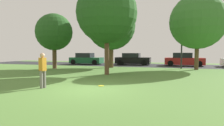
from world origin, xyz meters
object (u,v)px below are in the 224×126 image
(maple_tree_far, at_px, (107,13))
(parked_car_black, at_px, (133,59))
(person_thrower, at_px, (43,69))
(parked_car_red, at_px, (184,60))
(street_lamp_post, at_px, (182,46))
(oak_tree_left, at_px, (111,26))
(parked_car_green, at_px, (86,59))
(birch_tree_lone, at_px, (198,22))
(oak_tree_right, at_px, (54,32))
(frisbee_disc, at_px, (101,86))

(maple_tree_far, bearing_deg, parked_car_black, 90.31)
(person_thrower, distance_m, parked_car_red, 18.15)
(parked_car_red, height_order, street_lamp_post, street_lamp_post)
(oak_tree_left, distance_m, parked_car_red, 9.61)
(parked_car_green, distance_m, parked_car_red, 12.17)
(maple_tree_far, xyz_separation_m, parked_car_black, (-0.06, 10.67, -3.85))
(birch_tree_lone, relative_size, parked_car_black, 1.62)
(person_thrower, bearing_deg, parked_car_red, 88.19)
(person_thrower, height_order, street_lamp_post, street_lamp_post)
(oak_tree_left, bearing_deg, maple_tree_far, -76.00)
(oak_tree_right, bearing_deg, parked_car_green, 86.59)
(oak_tree_left, height_order, frisbee_disc, oak_tree_left)
(parked_car_red, bearing_deg, oak_tree_right, -149.18)
(frisbee_disc, bearing_deg, oak_tree_right, 134.62)
(parked_car_red, bearing_deg, person_thrower, -113.45)
(maple_tree_far, height_order, parked_car_red, maple_tree_far)
(parked_car_red, bearing_deg, street_lamp_post, -96.38)
(frisbee_disc, xyz_separation_m, street_lamp_post, (4.31, 11.15, 2.24))
(person_thrower, bearing_deg, birch_tree_lone, 77.55)
(parked_car_green, height_order, parked_car_black, parked_car_green)
(birch_tree_lone, bearing_deg, frisbee_disc, -117.92)
(birch_tree_lone, distance_m, parked_car_red, 6.09)
(oak_tree_right, xyz_separation_m, parked_car_black, (6.48, 7.46, -2.91))
(frisbee_disc, height_order, parked_car_black, parked_car_black)
(oak_tree_left, distance_m, frisbee_disc, 11.75)
(oak_tree_left, xyz_separation_m, birch_tree_lone, (8.33, 0.05, 0.07))
(oak_tree_left, height_order, parked_car_green, oak_tree_left)
(parked_car_green, xyz_separation_m, parked_car_black, (6.08, 0.74, 0.01))
(oak_tree_left, bearing_deg, parked_car_red, 32.55)
(person_thrower, bearing_deg, street_lamp_post, 83.17)
(birch_tree_lone, xyz_separation_m, frisbee_disc, (-5.63, -10.62, -4.43))
(parked_car_black, xyz_separation_m, street_lamp_post, (5.60, -4.17, 1.57))
(oak_tree_left, bearing_deg, parked_car_green, 139.23)
(parked_car_red, bearing_deg, parked_car_black, -179.76)
(oak_tree_right, distance_m, frisbee_disc, 11.61)
(person_thrower, height_order, parked_car_black, person_thrower)
(oak_tree_left, relative_size, maple_tree_far, 1.02)
(person_thrower, relative_size, street_lamp_post, 0.37)
(frisbee_disc, xyz_separation_m, parked_car_red, (4.78, 15.35, 0.68))
(parked_car_green, bearing_deg, frisbee_disc, -63.22)
(oak_tree_left, height_order, street_lamp_post, oak_tree_left)
(maple_tree_far, height_order, street_lamp_post, maple_tree_far)
(person_thrower, bearing_deg, maple_tree_far, 100.14)
(frisbee_disc, distance_m, parked_car_black, 15.39)
(oak_tree_left, xyz_separation_m, oak_tree_right, (-5.06, -2.70, -0.78))
(oak_tree_left, relative_size, oak_tree_right, 1.28)
(birch_tree_lone, relative_size, person_thrower, 4.20)
(oak_tree_right, bearing_deg, frisbee_disc, -45.38)
(street_lamp_post, bearing_deg, maple_tree_far, -130.44)
(frisbee_disc, bearing_deg, parked_car_black, 94.79)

